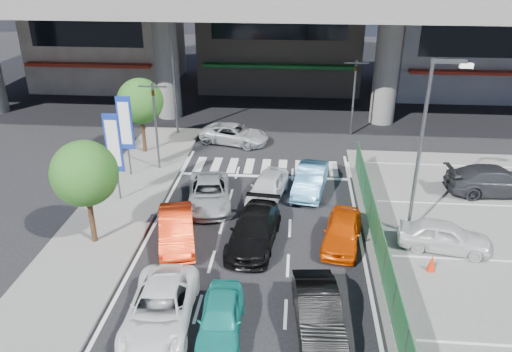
# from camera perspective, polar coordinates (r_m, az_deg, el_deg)

# --- Properties ---
(ground) EXTENTS (120.00, 120.00, 0.00)m
(ground) POSITION_cam_1_polar(r_m,az_deg,el_deg) (18.72, -1.68, -15.23)
(ground) COLOR black
(ground) RESTS_ON ground
(sidewalk_left) EXTENTS (4.00, 30.00, 0.12)m
(sidewalk_left) POSITION_cam_1_polar(r_m,az_deg,el_deg) (23.49, -17.88, -7.14)
(sidewalk_left) COLOR #5F5F5D
(sidewalk_left) RESTS_ON ground
(fence_run) EXTENTS (0.16, 22.00, 1.80)m
(fence_run) POSITION_cam_1_polar(r_m,az_deg,el_deg) (19.19, 14.92, -11.64)
(fence_run) COLOR #1F5B2E
(fence_run) RESTS_ON ground
(building_west) EXTENTS (12.00, 10.90, 13.00)m
(building_west) POSITION_cam_1_polar(r_m,az_deg,el_deg) (49.76, -16.80, 17.56)
(building_west) COLOR gray
(building_west) RESTS_ON ground
(building_center) EXTENTS (14.00, 10.90, 15.00)m
(building_center) POSITION_cam_1_polar(r_m,az_deg,el_deg) (47.41, 2.97, 19.42)
(building_center) COLOR gray
(building_center) RESTS_ON ground
(building_east) EXTENTS (12.00, 10.90, 12.00)m
(building_east) POSITION_cam_1_polar(r_m,az_deg,el_deg) (48.68, 22.84, 15.97)
(building_east) COLOR gray
(building_east) RESTS_ON ground
(traffic_light_left) EXTENTS (1.60, 1.24, 5.20)m
(traffic_light_left) POSITION_cam_1_polar(r_m,az_deg,el_deg) (28.55, -11.57, 7.92)
(traffic_light_left) COLOR #595B60
(traffic_light_left) RESTS_ON ground
(traffic_light_right) EXTENTS (1.60, 1.24, 5.20)m
(traffic_light_right) POSITION_cam_1_polar(r_m,az_deg,el_deg) (34.37, 11.25, 10.82)
(traffic_light_right) COLOR #595B60
(traffic_light_right) RESTS_ON ground
(street_lamp_right) EXTENTS (1.65, 0.22, 8.00)m
(street_lamp_right) POSITION_cam_1_polar(r_m,az_deg,el_deg) (22.14, 18.86, 4.33)
(street_lamp_right) COLOR #595B60
(street_lamp_right) RESTS_ON ground
(street_lamp_left) EXTENTS (1.65, 0.22, 8.00)m
(street_lamp_left) POSITION_cam_1_polar(r_m,az_deg,el_deg) (33.98, -9.15, 12.27)
(street_lamp_left) COLOR #595B60
(street_lamp_left) RESTS_ON ground
(signboard_near) EXTENTS (0.80, 0.14, 4.70)m
(signboard_near) POSITION_cam_1_polar(r_m,az_deg,el_deg) (25.56, -15.95, 3.34)
(signboard_near) COLOR #595B60
(signboard_near) RESTS_ON ground
(signboard_far) EXTENTS (0.80, 0.14, 4.70)m
(signboard_far) POSITION_cam_1_polar(r_m,az_deg,el_deg) (28.33, -14.69, 5.61)
(signboard_far) COLOR #595B60
(signboard_far) RESTS_ON ground
(tree_near) EXTENTS (2.80, 2.80, 4.80)m
(tree_near) POSITION_cam_1_polar(r_m,az_deg,el_deg) (21.98, -19.01, 0.24)
(tree_near) COLOR #382314
(tree_near) RESTS_ON ground
(tree_far) EXTENTS (2.80, 2.80, 4.80)m
(tree_far) POSITION_cam_1_polar(r_m,az_deg,el_deg) (31.46, -13.09, 8.31)
(tree_far) COLOR #382314
(tree_far) RESTS_ON ground
(sedan_white_mid_left) EXTENTS (2.47, 4.89, 1.33)m
(sedan_white_mid_left) POSITION_cam_1_polar(r_m,az_deg,el_deg) (18.10, -10.92, -14.67)
(sedan_white_mid_left) COLOR white
(sedan_white_mid_left) RESTS_ON ground
(taxi_teal_mid) EXTENTS (1.59, 3.65, 1.23)m
(taxi_teal_mid) POSITION_cam_1_polar(r_m,az_deg,el_deg) (17.57, -4.05, -15.83)
(taxi_teal_mid) COLOR teal
(taxi_teal_mid) RESTS_ON ground
(hatch_black_mid_right) EXTENTS (1.90, 4.32, 1.38)m
(hatch_black_mid_right) POSITION_cam_1_polar(r_m,az_deg,el_deg) (17.76, 7.08, -15.15)
(hatch_black_mid_right) COLOR black
(hatch_black_mid_right) RESTS_ON ground
(taxi_orange_left) EXTENTS (2.44, 4.42, 1.38)m
(taxi_orange_left) POSITION_cam_1_polar(r_m,az_deg,el_deg) (22.33, -9.09, -6.04)
(taxi_orange_left) COLOR red
(taxi_orange_left) RESTS_ON ground
(sedan_black_mid) EXTENTS (2.42, 4.93, 1.38)m
(sedan_black_mid) POSITION_cam_1_polar(r_m,az_deg,el_deg) (21.99, -0.22, -6.21)
(sedan_black_mid) COLOR black
(sedan_black_mid) RESTS_ON ground
(taxi_orange_right) EXTENTS (2.19, 4.07, 1.32)m
(taxi_orange_right) POSITION_cam_1_polar(r_m,az_deg,el_deg) (22.29, 9.82, -6.24)
(taxi_orange_right) COLOR #DA4302
(taxi_orange_right) RESTS_ON ground
(wagon_silver_front_left) EXTENTS (2.85, 4.85, 1.27)m
(wagon_silver_front_left) POSITION_cam_1_polar(r_m,az_deg,el_deg) (25.34, -5.40, -1.98)
(wagon_silver_front_left) COLOR #9CA0A3
(wagon_silver_front_left) RESTS_ON ground
(sedan_white_front_mid) EXTENTS (2.36, 4.18, 1.34)m
(sedan_white_front_mid) POSITION_cam_1_polar(r_m,az_deg,el_deg) (25.86, 1.36, -1.19)
(sedan_white_front_mid) COLOR silver
(sedan_white_front_mid) RESTS_ON ground
(kei_truck_front_right) EXTENTS (2.12, 4.37, 1.38)m
(kei_truck_front_right) POSITION_cam_1_polar(r_m,az_deg,el_deg) (26.69, 6.24, -0.42)
(kei_truck_front_right) COLOR #4B8DBC
(kei_truck_front_right) RESTS_ON ground
(crossing_wagon_silver) EXTENTS (4.93, 3.24, 1.26)m
(crossing_wagon_silver) POSITION_cam_1_polar(r_m,az_deg,el_deg) (33.18, -2.49, 4.79)
(crossing_wagon_silver) COLOR #ABAFB4
(crossing_wagon_silver) RESTS_ON ground
(parked_sedan_white) EXTENTS (4.08, 2.26, 1.31)m
(parked_sedan_white) POSITION_cam_1_polar(r_m,az_deg,el_deg) (23.00, 20.69, -6.42)
(parked_sedan_white) COLOR silver
(parked_sedan_white) RESTS_ON parking_lot
(parked_sedan_dgrey) EXTENTS (5.29, 2.49, 1.49)m
(parked_sedan_dgrey) POSITION_cam_1_polar(r_m,az_deg,el_deg) (29.05, 25.69, -0.46)
(parked_sedan_dgrey) COLOR #292A2E
(parked_sedan_dgrey) RESTS_ON parking_lot
(traffic_cone) EXTENTS (0.43, 0.43, 0.71)m
(traffic_cone) POSITION_cam_1_polar(r_m,az_deg,el_deg) (21.58, 19.44, -9.35)
(traffic_cone) COLOR red
(traffic_cone) RESTS_ON parking_lot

